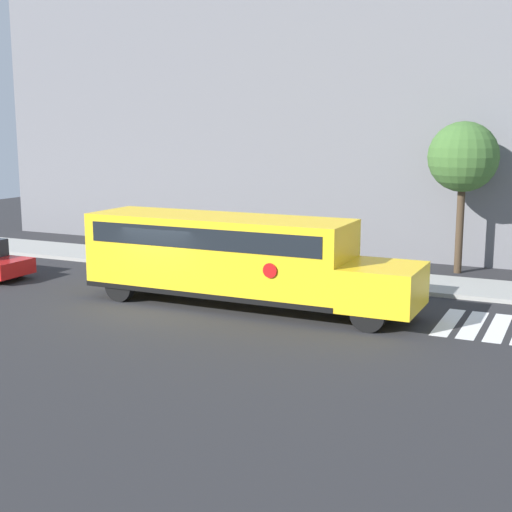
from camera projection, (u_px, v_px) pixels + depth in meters
The scene contains 5 objects.
ground_plane at pixel (160, 306), 22.73m from camera, with size 60.00×60.00×0.00m, color #28282B.
sidewalk_strip at pixel (248, 268), 28.51m from camera, with size 44.00×3.00×0.15m.
building_backdrop at pixel (309, 99), 33.08m from camera, with size 32.00×4.00×13.84m.
school_bus at pixel (233, 255), 22.58m from camera, with size 10.78×2.57×2.85m.
tree_near_sidewalk at pixel (463, 158), 27.14m from camera, with size 2.69×2.69×5.86m.
Camera 1 is at (12.15, -18.69, 5.64)m, focal length 50.00 mm.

